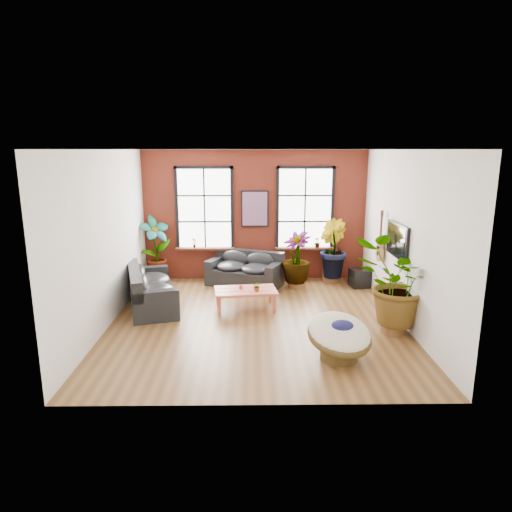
{
  "coord_description": "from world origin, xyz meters",
  "views": [
    {
      "loc": [
        -0.12,
        -9.0,
        3.5
      ],
      "look_at": [
        0.0,
        0.6,
        1.25
      ],
      "focal_mm": 32.0,
      "sensor_mm": 36.0,
      "label": 1
    }
  ],
  "objects": [
    {
      "name": "sofa_left",
      "position": [
        -2.42,
        0.92,
        0.41
      ],
      "size": [
        1.55,
        2.45,
        0.9
      ],
      "rotation": [
        0.0,
        0.0,
        1.86
      ],
      "color": "black",
      "rests_on": "ground"
    },
    {
      "name": "sill_plant_left",
      "position": [
        -1.65,
        3.13,
        1.04
      ],
      "size": [
        0.17,
        0.17,
        0.27
      ],
      "primitive_type": "imported",
      "rotation": [
        0.0,
        0.0,
        0.79
      ],
      "color": "#264E14",
      "rests_on": "room"
    },
    {
      "name": "sofa_back",
      "position": [
        -0.25,
        2.62,
        0.4
      ],
      "size": [
        2.12,
        1.6,
        0.88
      ],
      "rotation": [
        0.0,
        0.0,
        -0.4
      ],
      "color": "black",
      "rests_on": "ground"
    },
    {
      "name": "pot_mid",
      "position": [
        1.09,
        2.37,
        0.17
      ],
      "size": [
        0.49,
        0.49,
        0.34
      ],
      "rotation": [
        0.0,
        0.0,
        -0.06
      ],
      "color": "brown",
      "rests_on": "ground"
    },
    {
      "name": "floor_plant_back_right",
      "position": [
        2.05,
        2.84,
        0.93
      ],
      "size": [
        0.94,
        1.04,
        1.56
      ],
      "primitive_type": "imported",
      "rotation": [
        0.0,
        0.0,
        1.91
      ],
      "color": "#264E14",
      "rests_on": "ground"
    },
    {
      "name": "pot_right_wall",
      "position": [
        2.67,
        -0.67,
        0.18
      ],
      "size": [
        0.58,
        0.58,
        0.37
      ],
      "rotation": [
        0.0,
        0.0,
        0.18
      ],
      "color": "brown",
      "rests_on": "ground"
    },
    {
      "name": "coffee_table",
      "position": [
        -0.24,
        0.77,
        0.39
      ],
      "size": [
        1.45,
        0.94,
        0.53
      ],
      "rotation": [
        0.0,
        0.0,
        0.12
      ],
      "color": "#CD5B4A",
      "rests_on": "ground"
    },
    {
      "name": "tv_wall_unit",
      "position": [
        2.93,
        0.6,
        1.54
      ],
      "size": [
        0.13,
        1.86,
        1.2
      ],
      "color": "black",
      "rests_on": "room"
    },
    {
      "name": "media_box",
      "position": [
        2.77,
        2.4,
        0.24
      ],
      "size": [
        0.64,
        0.56,
        0.47
      ],
      "rotation": [
        0.0,
        0.0,
        0.16
      ],
      "color": "black",
      "rests_on": "ground"
    },
    {
      "name": "floor_plant_back_left",
      "position": [
        -2.64,
        2.82,
        0.98
      ],
      "size": [
        1.05,
        1.01,
        1.66
      ],
      "primitive_type": "imported",
      "rotation": [
        0.0,
        0.0,
        0.67
      ],
      "color": "#264E14",
      "rests_on": "ground"
    },
    {
      "name": "poster",
      "position": [
        0.0,
        3.18,
        1.95
      ],
      "size": [
        0.74,
        0.06,
        0.98
      ],
      "color": "black",
      "rests_on": "room"
    },
    {
      "name": "floor_plant_mid",
      "position": [
        1.06,
        2.36,
        0.8
      ],
      "size": [
        1.04,
        1.04,
        1.32
      ],
      "primitive_type": "imported",
      "rotation": [
        0.0,
        0.0,
        5.5
      ],
      "color": "#264E14",
      "rests_on": "ground"
    },
    {
      "name": "papasan_chair",
      "position": [
        1.39,
        -1.81,
        0.42
      ],
      "size": [
        1.41,
        1.41,
        0.82
      ],
      "rotation": [
        0.0,
        0.0,
        0.35
      ],
      "color": "brown",
      "rests_on": "ground"
    },
    {
      "name": "sill_plant_right",
      "position": [
        1.7,
        3.13,
        1.04
      ],
      "size": [
        0.19,
        0.19,
        0.27
      ],
      "primitive_type": "imported",
      "rotation": [
        0.0,
        0.0,
        3.49
      ],
      "color": "#264E14",
      "rests_on": "room"
    },
    {
      "name": "floor_plant_right_wall",
      "position": [
        2.66,
        -0.69,
        1.0
      ],
      "size": [
        1.83,
        1.7,
        1.67
      ],
      "primitive_type": "imported",
      "rotation": [
        0.0,
        0.0,
        3.45
      ],
      "color": "#264E14",
      "rests_on": "ground"
    },
    {
      "name": "pot_back_left",
      "position": [
        -2.63,
        2.82,
        0.19
      ],
      "size": [
        0.56,
        0.56,
        0.39
      ],
      "rotation": [
        0.0,
        0.0,
        0.07
      ],
      "color": "brown",
      "rests_on": "ground"
    },
    {
      "name": "table_plant",
      "position": [
        0.02,
        0.66,
        0.55
      ],
      "size": [
        0.25,
        0.23,
        0.23
      ],
      "primitive_type": "imported",
      "rotation": [
        0.0,
        0.0,
        -0.3
      ],
      "color": "#264E14",
      "rests_on": "coffee_table"
    },
    {
      "name": "pot_back_right",
      "position": [
        2.08,
        2.88,
        0.18
      ],
      "size": [
        0.58,
        0.58,
        0.35
      ],
      "rotation": [
        0.0,
        0.0,
        0.21
      ],
      "color": "brown",
      "rests_on": "ground"
    },
    {
      "name": "room",
      "position": [
        0.0,
        0.15,
        1.75
      ],
      "size": [
        6.04,
        6.54,
        3.54
      ],
      "color": "brown",
      "rests_on": "ground"
    }
  ]
}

